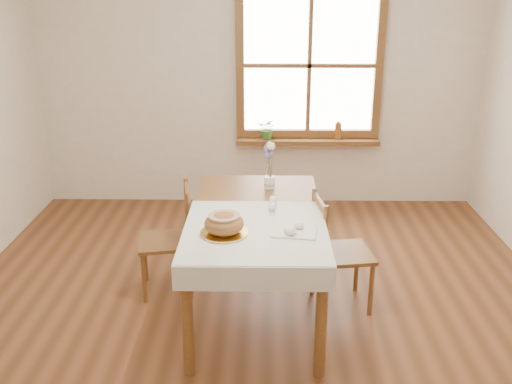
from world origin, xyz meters
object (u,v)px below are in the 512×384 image
chair_right (342,252)px  bread_plate (224,233)px  dining_table (256,224)px  chair_left (165,240)px  flower_vase (269,183)px

chair_right → bread_plate: size_ratio=2.97×
dining_table → chair_left: chair_left is taller
flower_vase → bread_plate: bearing=-108.3°
bread_plate → flower_vase: size_ratio=3.20×
chair_right → bread_plate: chair_right is taller
dining_table → chair_left: 0.78m
chair_right → flower_vase: chair_right is taller
bread_plate → flower_vase: 0.91m
chair_left → chair_right: bearing=71.3°
chair_right → dining_table: bearing=88.1°
chair_left → chair_right: (1.30, -0.20, 0.01)m
dining_table → flower_vase: bearing=78.9°
bread_plate → flower_vase: flower_vase is taller
dining_table → chair_left: size_ratio=1.91×
dining_table → flower_vase: 0.51m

